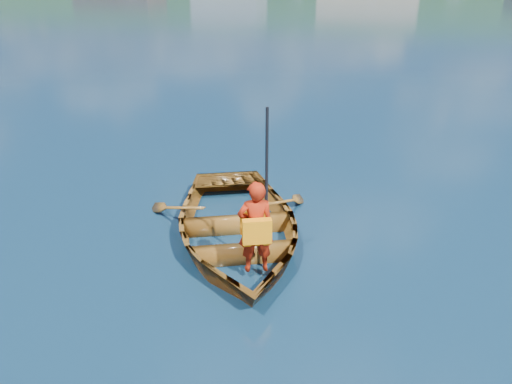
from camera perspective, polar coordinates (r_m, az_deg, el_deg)
name	(u,v)px	position (r m, az deg, el deg)	size (l,w,h in m)	color
ground	(291,277)	(6.25, 4.02, -9.61)	(600.00, 600.00, 0.00)	#0D1F3D
rowboat	(236,227)	(6.88, -2.30, -3.98)	(3.64, 4.20, 0.73)	brown
child_paddler	(256,227)	(5.89, -0.03, -4.02)	(0.50, 0.44, 1.99)	#A9200A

